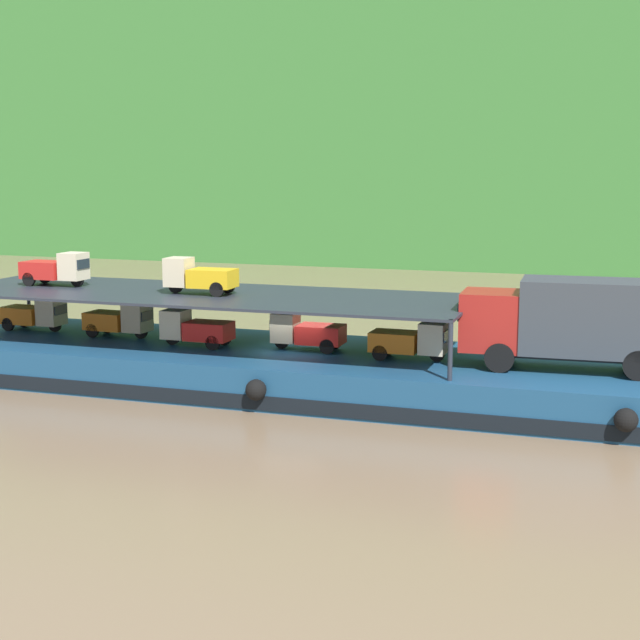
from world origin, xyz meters
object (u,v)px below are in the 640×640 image
Objects in this scene: cargo_barge at (295,370)px; mini_truck_lower_aft at (120,320)px; covered_lorry at (570,321)px; mini_truck_lower_stern at (35,314)px; mini_truck_lower_mid at (195,329)px; mini_truck_lower_bow at (410,341)px; mini_truck_lower_fore at (307,332)px; mini_truck_upper_stern at (56,269)px; mini_truck_upper_mid at (199,276)px.

mini_truck_lower_aft is at bearing 177.36° from cargo_barge.
cargo_barge is 10.29m from covered_lorry.
covered_lorry is 2.84× the size of mini_truck_lower_aft.
covered_lorry reaches higher than mini_truck_lower_stern.
mini_truck_lower_bow is (8.40, 0.17, 0.00)m from mini_truck_lower_mid.
cargo_barge is 1.50m from mini_truck_lower_fore.
covered_lorry reaches higher than mini_truck_lower_aft.
mini_truck_lower_aft is 12.22m from mini_truck_lower_bow.
cargo_barge is 10.83× the size of mini_truck_lower_stern.
mini_truck_lower_fore is (8.09, -0.17, 0.00)m from mini_truck_lower_aft.
mini_truck_lower_stern is 1.00× the size of mini_truck_upper_stern.
cargo_barge is at bearing 176.02° from mini_truck_lower_bow.
mini_truck_upper_stern is (-20.47, 0.47, 1.00)m from covered_lorry.
mini_truck_lower_fore is (12.28, -0.38, 0.00)m from mini_truck_lower_stern.
mini_truck_lower_stern is (-21.88, 0.84, -1.00)m from covered_lorry.
mini_truck_lower_mid is 0.99× the size of mini_truck_lower_fore.
covered_lorry is at bearing -1.58° from cargo_barge.
covered_lorry is 2.86× the size of mini_truck_lower_fore.
cargo_barge is 11.99m from mini_truck_lower_stern.
mini_truck_lower_mid is (7.99, -1.05, 0.00)m from mini_truck_lower_stern.
mini_truck_lower_aft is 1.01× the size of mini_truck_upper_stern.
covered_lorry reaches higher than mini_truck_lower_mid.
mini_truck_upper_stern is at bearing 174.07° from mini_truck_lower_mid.
cargo_barge is at bearing 7.12° from mini_truck_lower_mid.
mini_truck_lower_bow is at bearing -6.92° from mini_truck_lower_fore.
mini_truck_upper_stern is at bearing 178.05° from mini_truck_lower_bow.
mini_truck_upper_mid reaches higher than cargo_barge.
mini_truck_lower_bow is at bearing 1.19° from mini_truck_lower_mid.
mini_truck_lower_aft reaches higher than cargo_barge.
covered_lorry is 13.93m from mini_truck_lower_mid.
mini_truck_lower_mid is at bearing -172.88° from cargo_barge.
cargo_barge is at bearing -2.64° from mini_truck_lower_aft.
mini_truck_lower_mid is at bearing -7.48° from mini_truck_lower_stern.
mini_truck_lower_stern is 1.01× the size of mini_truck_lower_mid.
mini_truck_upper_mid is at bearing -8.95° from mini_truck_lower_aft.
mini_truck_lower_fore is (-9.60, 0.46, -1.00)m from covered_lorry.
covered_lorry is 2.87× the size of mini_truck_upper_stern.
mini_truck_lower_mid reaches higher than cargo_barge.
mini_truck_upper_stern reaches higher than mini_truck_lower_mid.
mini_truck_lower_bow reaches higher than cargo_barge.
cargo_barge is 7.84m from mini_truck_lower_aft.
mini_truck_upper_stern reaches higher than covered_lorry.
mini_truck_upper_stern is at bearing 176.11° from mini_truck_upper_mid.
mini_truck_upper_stern is at bearing -176.72° from mini_truck_lower_aft.
mini_truck_lower_stern is 2.47m from mini_truck_upper_stern.
cargo_barge is at bearing -1.07° from mini_truck_upper_stern.
mini_truck_upper_mid is (6.66, -0.45, 0.00)m from mini_truck_upper_stern.
mini_truck_lower_stern is at bearing 174.21° from mini_truck_upper_mid.
mini_truck_lower_aft is at bearing 177.96° from covered_lorry.
mini_truck_lower_mid is (-13.89, -0.21, -1.00)m from covered_lorry.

